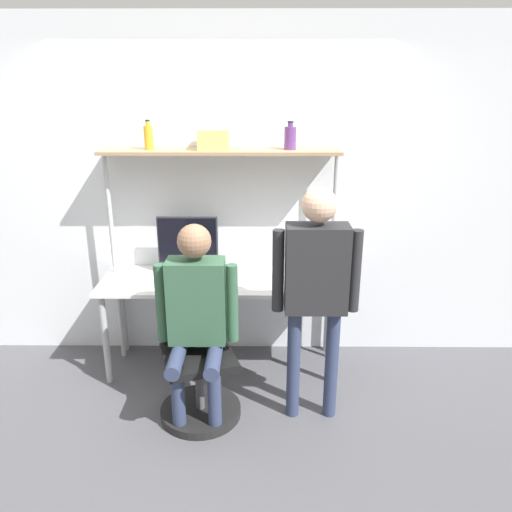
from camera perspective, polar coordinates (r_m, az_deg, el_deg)
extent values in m
plane|color=#4C4C51|center=(3.95, -4.02, -14.79)|extent=(12.00, 12.00, 0.00)
cube|color=silver|center=(4.03, -3.76, 6.93)|extent=(8.00, 0.06, 2.70)
cube|color=white|center=(3.89, -3.91, -2.87)|extent=(1.87, 0.62, 0.03)
cylinder|color=#A5A5AA|center=(3.99, -16.81, -9.14)|extent=(0.05, 0.05, 0.73)
cylinder|color=#A5A5AA|center=(3.86, 9.15, -9.53)|extent=(0.05, 0.05, 0.73)
cylinder|color=#A5A5AA|center=(4.41, -14.99, -6.11)|extent=(0.05, 0.05, 0.73)
cylinder|color=#A5A5AA|center=(4.30, 8.21, -6.34)|extent=(0.05, 0.05, 0.73)
cube|color=#997A56|center=(3.77, -4.10, 11.86)|extent=(1.77, 0.31, 0.02)
cylinder|color=#B2B2B7|center=(4.13, -15.87, -0.42)|extent=(0.04, 0.04, 1.74)
cylinder|color=#B2B2B7|center=(4.00, 8.65, -0.51)|extent=(0.04, 0.04, 1.74)
cylinder|color=#333338|center=(4.03, -7.65, -1.85)|extent=(0.23, 0.23, 0.01)
cylinder|color=#333338|center=(4.01, -7.68, -1.19)|extent=(0.06, 0.06, 0.09)
cube|color=#333338|center=(3.95, -7.81, 1.85)|extent=(0.47, 0.01, 0.38)
cube|color=black|center=(3.94, -7.82, 1.82)|extent=(0.45, 0.02, 0.35)
cube|color=#BCBCC1|center=(3.76, -6.73, -3.41)|extent=(0.28, 0.22, 0.01)
cube|color=black|center=(3.74, -6.76, -3.42)|extent=(0.24, 0.12, 0.00)
cube|color=#BCBCC1|center=(3.78, -6.67, -1.54)|extent=(0.28, 0.09, 0.21)
cube|color=black|center=(3.78, -6.68, -1.60)|extent=(0.25, 0.07, 0.18)
cube|color=silver|center=(3.75, -3.22, -3.36)|extent=(0.07, 0.15, 0.01)
cube|color=black|center=(3.75, -3.22, -3.28)|extent=(0.06, 0.13, 0.00)
cylinder|color=black|center=(3.68, -6.32, -17.16)|extent=(0.56, 0.56, 0.06)
cylinder|color=#4C4C51|center=(3.56, -6.45, -14.33)|extent=(0.06, 0.06, 0.38)
cube|color=black|center=(3.44, -6.58, -11.38)|extent=(0.58, 0.58, 0.05)
cube|color=black|center=(3.51, -7.45, -6.17)|extent=(0.41, 0.17, 0.45)
cylinder|color=#2D3856|center=(3.44, -8.88, -15.89)|extent=(0.09, 0.09, 0.49)
cylinder|color=#2D3856|center=(3.41, -4.68, -16.04)|extent=(0.09, 0.09, 0.49)
cylinder|color=#2D3856|center=(3.31, -9.05, -11.50)|extent=(0.10, 0.38, 0.10)
cylinder|color=#2D3856|center=(3.28, -4.77, -11.62)|extent=(0.10, 0.38, 0.10)
cube|color=#33593F|center=(3.29, -6.79, -5.13)|extent=(0.37, 0.20, 0.57)
cylinder|color=#33593F|center=(3.33, -10.76, -5.31)|extent=(0.08, 0.08, 0.54)
cylinder|color=#33593F|center=(3.27, -2.73, -5.43)|extent=(0.08, 0.08, 0.54)
sphere|color=#8C664C|center=(3.14, -7.08, 1.71)|extent=(0.22, 0.22, 0.22)
cylinder|color=#2D3856|center=(3.47, 4.31, -12.16)|extent=(0.09, 0.09, 0.81)
cylinder|color=#2D3856|center=(3.50, 8.63, -12.08)|extent=(0.09, 0.09, 0.81)
cube|color=#262628|center=(3.18, 6.94, -1.46)|extent=(0.40, 0.20, 0.57)
cylinder|color=#262628|center=(3.17, 2.54, -1.72)|extent=(0.08, 0.08, 0.54)
cylinder|color=#262628|center=(3.22, 11.24, -1.72)|extent=(0.08, 0.08, 0.54)
sphere|color=#D8AD8C|center=(3.06, 7.25, 5.83)|extent=(0.22, 0.22, 0.22)
cylinder|color=gold|center=(3.84, -12.17, 13.08)|extent=(0.07, 0.07, 0.17)
cylinder|color=gold|center=(3.83, -12.28, 14.58)|extent=(0.03, 0.03, 0.03)
cylinder|color=black|center=(3.83, -12.31, 14.90)|extent=(0.03, 0.03, 0.01)
cylinder|color=#593372|center=(3.76, 3.93, 13.28)|extent=(0.09, 0.09, 0.16)
cylinder|color=#593372|center=(3.75, 3.97, 14.76)|extent=(0.04, 0.04, 0.03)
cylinder|color=black|center=(3.74, 3.97, 15.07)|extent=(0.04, 0.04, 0.01)
cube|color=#DBCC66|center=(3.77, -4.85, 13.14)|extent=(0.22, 0.22, 0.15)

